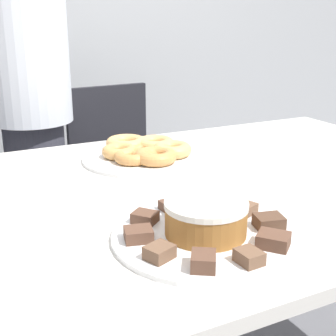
% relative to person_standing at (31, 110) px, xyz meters
% --- Properties ---
extents(table, '(1.92, 1.07, 0.76)m').
position_rel_person_standing_xyz_m(table, '(0.14, -0.96, -0.12)').
color(table, silver).
rests_on(table, ground_plane).
extents(person_standing, '(0.34, 0.34, 1.55)m').
position_rel_person_standing_xyz_m(person_standing, '(0.00, 0.00, 0.00)').
color(person_standing, '#383842').
rests_on(person_standing, ground_plane).
extents(office_chair_right, '(0.47, 0.47, 0.88)m').
position_rel_person_standing_xyz_m(office_chair_right, '(0.37, -0.05, -0.40)').
color(office_chair_right, black).
rests_on(office_chair_right, ground_plane).
extents(plate_cake, '(0.38, 0.38, 0.01)m').
position_rel_person_standing_xyz_m(plate_cake, '(0.10, -1.24, -0.05)').
color(plate_cake, white).
rests_on(plate_cake, table).
extents(plate_donuts, '(0.38, 0.38, 0.01)m').
position_rel_person_standing_xyz_m(plate_donuts, '(0.21, -0.69, -0.05)').
color(plate_donuts, white).
rests_on(plate_donuts, table).
extents(frosted_cake, '(0.17, 0.17, 0.07)m').
position_rel_person_standing_xyz_m(frosted_cake, '(0.10, -1.24, -0.01)').
color(frosted_cake, '#9E662D').
rests_on(frosted_cake, plate_cake).
extents(lamington_0, '(0.07, 0.06, 0.03)m').
position_rel_person_standing_xyz_m(lamington_0, '(0.23, -1.28, -0.03)').
color(lamington_0, '#513828').
rests_on(lamington_0, plate_cake).
extents(lamington_1, '(0.07, 0.06, 0.02)m').
position_rel_person_standing_xyz_m(lamington_1, '(0.22, -1.20, -0.03)').
color(lamington_1, brown).
rests_on(lamington_1, plate_cake).
extents(lamington_2, '(0.06, 0.06, 0.03)m').
position_rel_person_standing_xyz_m(lamington_2, '(0.17, -1.13, -0.03)').
color(lamington_2, '#513828').
rests_on(lamington_2, plate_cake).
extents(lamington_3, '(0.04, 0.05, 0.02)m').
position_rel_person_standing_xyz_m(lamington_3, '(0.09, -1.11, -0.03)').
color(lamington_3, brown).
rests_on(lamington_3, plate_cake).
extents(lamington_4, '(0.06, 0.06, 0.02)m').
position_rel_person_standing_xyz_m(lamington_4, '(0.01, -1.14, -0.03)').
color(lamington_4, brown).
rests_on(lamington_4, plate_cake).
extents(lamington_5, '(0.06, 0.06, 0.02)m').
position_rel_person_standing_xyz_m(lamington_5, '(-0.03, -1.21, -0.03)').
color(lamington_5, brown).
rests_on(lamington_5, plate_cake).
extents(lamington_6, '(0.06, 0.06, 0.03)m').
position_rel_person_standing_xyz_m(lamington_6, '(-0.03, -1.29, -0.03)').
color(lamington_6, brown).
rests_on(lamington_6, plate_cake).
extents(lamington_7, '(0.06, 0.07, 0.03)m').
position_rel_person_standing_xyz_m(lamington_7, '(0.03, -1.36, -0.03)').
color(lamington_7, brown).
rests_on(lamington_7, plate_cake).
extents(lamington_8, '(0.04, 0.05, 0.02)m').
position_rel_person_standing_xyz_m(lamington_8, '(0.11, -1.38, -0.03)').
color(lamington_8, brown).
rests_on(lamington_8, plate_cake).
extents(lamington_9, '(0.08, 0.08, 0.03)m').
position_rel_person_standing_xyz_m(lamington_9, '(0.18, -1.35, -0.03)').
color(lamington_9, brown).
rests_on(lamington_9, plate_cake).
extents(donut_0, '(0.12, 0.12, 0.03)m').
position_rel_person_standing_xyz_m(donut_0, '(0.21, -0.69, -0.03)').
color(donut_0, '#C68447').
rests_on(donut_0, plate_donuts).
extents(donut_1, '(0.12, 0.12, 0.04)m').
position_rel_person_standing_xyz_m(donut_1, '(0.27, -0.63, -0.02)').
color(donut_1, '#E5AD66').
rests_on(donut_1, plate_donuts).
extents(donut_2, '(0.13, 0.13, 0.04)m').
position_rel_person_standing_xyz_m(donut_2, '(0.19, -0.59, -0.02)').
color(donut_2, '#E5AD66').
rests_on(donut_2, plate_donuts).
extents(donut_3, '(0.11, 0.11, 0.04)m').
position_rel_person_standing_xyz_m(donut_3, '(0.14, -0.67, -0.02)').
color(donut_3, tan).
rests_on(donut_3, plate_donuts).
extents(donut_4, '(0.11, 0.11, 0.03)m').
position_rel_person_standing_xyz_m(donut_4, '(0.15, -0.73, -0.02)').
color(donut_4, '#D18E4C').
rests_on(donut_4, plate_donuts).
extents(donut_5, '(0.13, 0.13, 0.04)m').
position_rel_person_standing_xyz_m(donut_5, '(0.21, -0.77, -0.02)').
color(donut_5, '#D18E4C').
rests_on(donut_5, plate_donuts).
extents(donut_6, '(0.12, 0.12, 0.04)m').
position_rel_person_standing_xyz_m(donut_6, '(0.29, -0.73, -0.02)').
color(donut_6, '#E5AD66').
rests_on(donut_6, plate_donuts).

